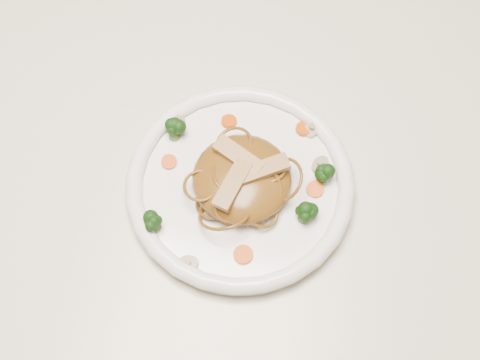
% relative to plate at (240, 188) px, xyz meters
% --- Properties ---
extents(ground, '(4.00, 4.00, 0.00)m').
position_rel_plate_xyz_m(ground, '(-0.10, -0.00, -0.76)').
color(ground, '#50301B').
rests_on(ground, ground).
extents(table, '(1.20, 0.80, 0.75)m').
position_rel_plate_xyz_m(table, '(-0.10, -0.00, -0.11)').
color(table, beige).
rests_on(table, ground).
extents(plate, '(0.29, 0.29, 0.02)m').
position_rel_plate_xyz_m(plate, '(0.00, 0.00, 0.00)').
color(plate, white).
rests_on(plate, table).
extents(noodle_mound, '(0.14, 0.14, 0.04)m').
position_rel_plate_xyz_m(noodle_mound, '(0.00, 0.00, 0.02)').
color(noodle_mound, brown).
rests_on(noodle_mound, plate).
extents(chicken_a, '(0.06, 0.05, 0.01)m').
position_rel_plate_xyz_m(chicken_a, '(0.02, 0.01, 0.05)').
color(chicken_a, tan).
rests_on(chicken_a, noodle_mound).
extents(chicken_b, '(0.06, 0.04, 0.01)m').
position_rel_plate_xyz_m(chicken_b, '(-0.01, 0.02, 0.05)').
color(chicken_b, tan).
rests_on(chicken_b, noodle_mound).
extents(chicken_c, '(0.03, 0.06, 0.01)m').
position_rel_plate_xyz_m(chicken_c, '(-0.00, -0.02, 0.05)').
color(chicken_c, tan).
rests_on(chicken_c, noodle_mound).
extents(broccoli_0, '(0.03, 0.03, 0.03)m').
position_rel_plate_xyz_m(broccoli_0, '(0.09, 0.04, 0.02)').
color(broccoli_0, '#13340B').
rests_on(broccoli_0, plate).
extents(broccoli_1, '(0.03, 0.03, 0.03)m').
position_rel_plate_xyz_m(broccoli_1, '(-0.10, 0.04, 0.02)').
color(broccoli_1, '#13340B').
rests_on(broccoli_1, plate).
extents(broccoli_2, '(0.03, 0.03, 0.03)m').
position_rel_plate_xyz_m(broccoli_2, '(-0.07, -0.08, 0.02)').
color(broccoli_2, '#13340B').
rests_on(broccoli_2, plate).
extents(broccoli_3, '(0.03, 0.03, 0.03)m').
position_rel_plate_xyz_m(broccoli_3, '(0.08, -0.02, 0.02)').
color(broccoli_3, '#13340B').
rests_on(broccoli_3, plate).
extents(carrot_0, '(0.02, 0.02, 0.00)m').
position_rel_plate_xyz_m(carrot_0, '(0.05, 0.09, 0.01)').
color(carrot_0, '#D24707').
rests_on(carrot_0, plate).
extents(carrot_1, '(0.02, 0.02, 0.00)m').
position_rel_plate_xyz_m(carrot_1, '(-0.09, 0.00, 0.01)').
color(carrot_1, '#D24707').
rests_on(carrot_1, plate).
extents(carrot_2, '(0.02, 0.02, 0.00)m').
position_rel_plate_xyz_m(carrot_2, '(0.08, 0.02, 0.01)').
color(carrot_2, '#D24707').
rests_on(carrot_2, plate).
extents(carrot_3, '(0.02, 0.02, 0.00)m').
position_rel_plate_xyz_m(carrot_3, '(-0.04, 0.08, 0.01)').
color(carrot_3, '#D24707').
rests_on(carrot_3, plate).
extents(carrot_4, '(0.03, 0.03, 0.00)m').
position_rel_plate_xyz_m(carrot_4, '(0.03, -0.08, 0.01)').
color(carrot_4, '#D24707').
rests_on(carrot_4, plate).
extents(mushroom_0, '(0.04, 0.04, 0.01)m').
position_rel_plate_xyz_m(mushroom_0, '(-0.02, -0.11, 0.01)').
color(mushroom_0, tan).
rests_on(mushroom_0, plate).
extents(mushroom_1, '(0.03, 0.03, 0.01)m').
position_rel_plate_xyz_m(mushroom_1, '(0.08, 0.05, 0.01)').
color(mushroom_1, tan).
rests_on(mushroom_1, plate).
extents(mushroom_2, '(0.04, 0.04, 0.01)m').
position_rel_plate_xyz_m(mushroom_2, '(-0.10, 0.06, 0.01)').
color(mushroom_2, tan).
rests_on(mushroom_2, plate).
extents(mushroom_3, '(0.02, 0.02, 0.01)m').
position_rel_plate_xyz_m(mushroom_3, '(0.06, 0.10, 0.01)').
color(mushroom_3, tan).
rests_on(mushroom_3, plate).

